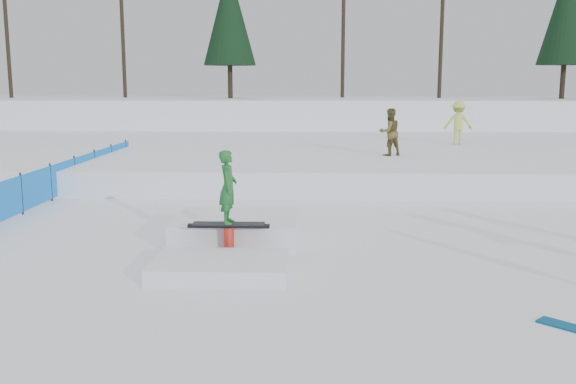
{
  "coord_description": "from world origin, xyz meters",
  "views": [
    {
      "loc": [
        0.97,
        -11.37,
        3.4
      ],
      "look_at": [
        0.5,
        2.0,
        1.1
      ],
      "focal_mm": 40.0,
      "sensor_mm": 36.0,
      "label": 1
    }
  ],
  "objects_px": {
    "walker_olive": "(390,132)",
    "safety_fence": "(51,182)",
    "jib_rail_feature": "(233,235)",
    "walker_ygreen": "(458,123)"
  },
  "relations": [
    {
      "from": "walker_ygreen",
      "to": "walker_olive",
      "type": "bearing_deg",
      "value": 61.97
    },
    {
      "from": "walker_olive",
      "to": "safety_fence",
      "type": "bearing_deg",
      "value": 0.06
    },
    {
      "from": "jib_rail_feature",
      "to": "walker_olive",
      "type": "bearing_deg",
      "value": 66.64
    },
    {
      "from": "walker_ygreen",
      "to": "jib_rail_feature",
      "type": "bearing_deg",
      "value": 71.86
    },
    {
      "from": "walker_olive",
      "to": "jib_rail_feature",
      "type": "height_order",
      "value": "walker_olive"
    },
    {
      "from": "walker_ygreen",
      "to": "safety_fence",
      "type": "bearing_deg",
      "value": 44.18
    },
    {
      "from": "safety_fence",
      "to": "walker_olive",
      "type": "xyz_separation_m",
      "value": [
        10.28,
        4.94,
        1.09
      ]
    },
    {
      "from": "walker_olive",
      "to": "walker_ygreen",
      "type": "xyz_separation_m",
      "value": [
        3.38,
        4.31,
        0.06
      ]
    },
    {
      "from": "walker_olive",
      "to": "jib_rail_feature",
      "type": "distance_m",
      "value": 11.16
    },
    {
      "from": "safety_fence",
      "to": "walker_olive",
      "type": "bearing_deg",
      "value": 25.65
    }
  ]
}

